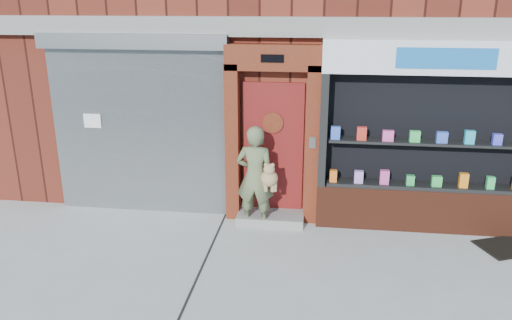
# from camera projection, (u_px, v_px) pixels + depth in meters

# --- Properties ---
(ground) EXTENTS (80.00, 80.00, 0.00)m
(ground) POSITION_uv_depth(u_px,v_px,m) (314.00, 279.00, 6.66)
(ground) COLOR #9E9E99
(ground) RESTS_ON ground
(shutter_bay) EXTENTS (3.10, 0.30, 3.04)m
(shutter_bay) POSITION_uv_depth(u_px,v_px,m) (139.00, 115.00, 8.30)
(shutter_bay) COLOR gray
(shutter_bay) RESTS_ON ground
(red_door_bay) EXTENTS (1.52, 0.58, 2.90)m
(red_door_bay) POSITION_uv_depth(u_px,v_px,m) (272.00, 135.00, 8.05)
(red_door_bay) COLOR #4C190D
(red_door_bay) RESTS_ON ground
(pharmacy_bay) EXTENTS (3.50, 0.41, 3.00)m
(pharmacy_bay) POSITION_uv_depth(u_px,v_px,m) (432.00, 147.00, 7.73)
(pharmacy_bay) COLOR #5A2415
(pharmacy_bay) RESTS_ON ground
(woman) EXTENTS (0.70, 0.45, 1.69)m
(woman) POSITION_uv_depth(u_px,v_px,m) (256.00, 177.00, 7.97)
(woman) COLOR #5D6844
(woman) RESTS_ON ground
(doormat) EXTENTS (1.06, 0.91, 0.02)m
(doormat) POSITION_uv_depth(u_px,v_px,m) (509.00, 247.00, 7.49)
(doormat) COLOR black
(doormat) RESTS_ON ground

